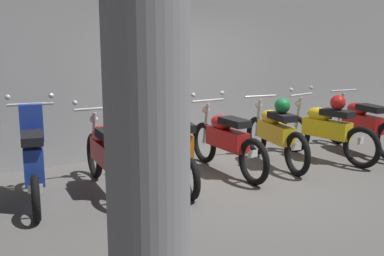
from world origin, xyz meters
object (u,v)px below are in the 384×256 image
at_px(motorbike_slot_4, 275,132).
at_px(motorbike_slot_6, 362,124).
at_px(motorbike_slot_3, 226,140).
at_px(motorbike_slot_0, 34,161).
at_px(motorbike_slot_1, 106,154).
at_px(motorbike_slot_2, 177,144).
at_px(support_pillar, 147,98).
at_px(motorbike_slot_5, 326,128).

distance_m(motorbike_slot_4, motorbike_slot_6, 1.83).
bearing_deg(motorbike_slot_3, motorbike_slot_0, 179.36).
xyz_separation_m(motorbike_slot_1, motorbike_slot_4, (2.74, -0.06, 0.03)).
bearing_deg(motorbike_slot_2, motorbike_slot_0, 173.10).
height_order(motorbike_slot_1, motorbike_slot_4, motorbike_slot_1).
xyz_separation_m(motorbike_slot_4, support_pillar, (-3.59, -3.28, 1.16)).
xyz_separation_m(motorbike_slot_1, motorbike_slot_2, (0.92, -0.25, 0.08)).
bearing_deg(support_pillar, motorbike_slot_3, 50.76).
height_order(motorbike_slot_3, support_pillar, support_pillar).
bearing_deg(motorbike_slot_6, motorbike_slot_4, 177.42).
height_order(motorbike_slot_1, motorbike_slot_5, same).
bearing_deg(motorbike_slot_5, support_pillar, -145.34).
bearing_deg(motorbike_slot_6, motorbike_slot_3, 178.32).
relative_size(motorbike_slot_3, motorbike_slot_6, 1.00).
height_order(motorbike_slot_1, motorbike_slot_2, motorbike_slot_2).
bearing_deg(motorbike_slot_0, motorbike_slot_4, -0.45).
relative_size(motorbike_slot_1, motorbike_slot_5, 1.01).
distance_m(motorbike_slot_4, support_pillar, 5.00).
relative_size(motorbike_slot_0, motorbike_slot_4, 0.86).
xyz_separation_m(motorbike_slot_2, motorbike_slot_3, (0.91, 0.19, -0.08)).
xyz_separation_m(motorbike_slot_0, motorbike_slot_1, (0.91, 0.03, -0.04)).
xyz_separation_m(motorbike_slot_3, motorbike_slot_4, (0.92, 0.00, 0.03)).
distance_m(motorbike_slot_2, support_pillar, 3.73).
bearing_deg(motorbike_slot_3, motorbike_slot_2, -168.18).
bearing_deg(motorbike_slot_3, support_pillar, -129.24).
distance_m(motorbike_slot_1, support_pillar, 3.65).
bearing_deg(motorbike_slot_5, motorbike_slot_3, 174.85).
relative_size(motorbike_slot_2, motorbike_slot_3, 0.86).
bearing_deg(motorbike_slot_1, motorbike_slot_2, -15.25).
relative_size(motorbike_slot_1, motorbike_slot_6, 1.00).
bearing_deg(motorbike_slot_4, motorbike_slot_2, -173.99).
height_order(motorbike_slot_3, motorbike_slot_5, same).
distance_m(motorbike_slot_3, motorbike_slot_5, 1.83).
relative_size(motorbike_slot_0, motorbike_slot_5, 0.86).
height_order(motorbike_slot_0, motorbike_slot_3, motorbike_slot_0).
distance_m(motorbike_slot_1, motorbike_slot_2, 0.95).
bearing_deg(support_pillar, motorbike_slot_1, 75.69).
bearing_deg(motorbike_slot_5, motorbike_slot_4, 169.64).
height_order(motorbike_slot_4, support_pillar, support_pillar).
xyz_separation_m(motorbike_slot_1, motorbike_slot_5, (3.65, -0.22, 0.04)).
distance_m(motorbike_slot_5, support_pillar, 5.60).
height_order(motorbike_slot_3, motorbike_slot_4, motorbike_slot_3).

